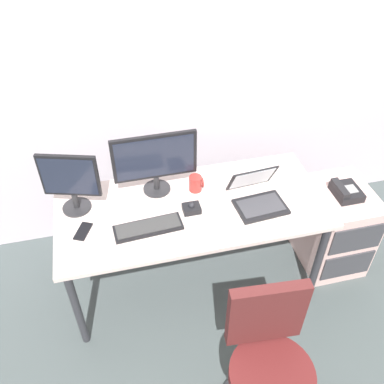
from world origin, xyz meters
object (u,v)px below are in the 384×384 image
at_px(office_chair, 267,368).
at_px(monitor_main, 155,160).
at_px(paper_notepad, 261,174).
at_px(desk_phone, 346,191).
at_px(laptop, 257,196).
at_px(trackball_mouse, 192,208).
at_px(keyboard, 148,227).
at_px(coffee_mug, 196,183).
at_px(cell_phone, 83,231).
at_px(file_cabinet, 334,227).
at_px(monitor_side, 70,180).

relative_size(office_chair, monitor_main, 1.74).
bearing_deg(paper_notepad, desk_phone, -25.46).
distance_m(laptop, trackball_mouse, 0.43).
height_order(keyboard, laptop, laptop).
bearing_deg(coffee_mug, trackball_mouse, -111.33).
distance_m(keyboard, paper_notepad, 0.90).
bearing_deg(cell_phone, coffee_mug, 41.74).
distance_m(file_cabinet, monitor_side, 1.90).
bearing_deg(laptop, desk_phone, 0.57).
xyz_separation_m(file_cabinet, office_chair, (-0.89, -0.93, 0.09)).
distance_m(office_chair, coffee_mug, 1.18).
distance_m(file_cabinet, cell_phone, 1.80).
bearing_deg(file_cabinet, desk_phone, -116.78).
xyz_separation_m(file_cabinet, keyboard, (-1.37, -0.10, 0.43)).
height_order(monitor_main, keyboard, monitor_main).
relative_size(monitor_side, coffee_mug, 3.78).
relative_size(office_chair, cell_phone, 6.55).
bearing_deg(file_cabinet, paper_notepad, 156.36).
bearing_deg(monitor_main, paper_notepad, -1.03).
distance_m(office_chair, trackball_mouse, 1.00).
height_order(file_cabinet, office_chair, office_chair).
bearing_deg(monitor_side, coffee_mug, -0.20).
height_order(trackball_mouse, paper_notepad, trackball_mouse).
height_order(monitor_main, coffee_mug, monitor_main).
bearing_deg(coffee_mug, file_cabinet, -10.44).
bearing_deg(keyboard, monitor_side, 145.21).
xyz_separation_m(desk_phone, keyboard, (-1.36, -0.08, 0.06)).
distance_m(file_cabinet, monitor_main, 1.44).
distance_m(laptop, cell_phone, 1.10).
bearing_deg(desk_phone, office_chair, -134.02).
bearing_deg(office_chair, file_cabinet, 46.23).
xyz_separation_m(desk_phone, trackball_mouse, (-1.07, 0.01, 0.07)).
distance_m(monitor_main, paper_notepad, 0.76).
xyz_separation_m(file_cabinet, desk_phone, (-0.01, -0.02, 0.36)).
height_order(monitor_side, coffee_mug, monitor_side).
bearing_deg(desk_phone, laptop, -179.43).
bearing_deg(cell_phone, monitor_main, 54.76).
xyz_separation_m(monitor_main, cell_phone, (-0.49, -0.28, -0.24)).
relative_size(file_cabinet, paper_notepad, 3.17).
relative_size(keyboard, paper_notepad, 2.01).
bearing_deg(laptop, monitor_side, 169.37).
bearing_deg(keyboard, cell_phone, 170.09).
bearing_deg(keyboard, desk_phone, 3.36).
bearing_deg(monitor_main, monitor_side, -173.70).
height_order(keyboard, trackball_mouse, trackball_mouse).
relative_size(trackball_mouse, cell_phone, 0.77).
relative_size(coffee_mug, paper_notepad, 0.52).
height_order(office_chair, monitor_main, monitor_main).
xyz_separation_m(file_cabinet, coffee_mug, (-1.01, 0.19, 0.47)).
bearing_deg(trackball_mouse, file_cabinet, 0.29).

